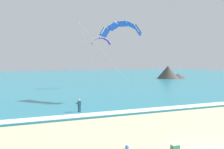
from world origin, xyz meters
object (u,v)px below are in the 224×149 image
Objects in this scene: kite_primary at (122,27)px; kitesurfer at (79,105)px; cooler_box at (175,147)px; kite_distant at (101,40)px; surfboard at (79,113)px; beach_ball at (127,147)px.

kitesurfer is at bearing -139.56° from kite_primary.
kite_distant is at bearing 78.30° from cooler_box.
cooler_box is (-5.35, -20.95, -10.92)m from kite_primary.
kite_distant is 7.70× the size of cooler_box.
kite_distant is (10.86, 23.28, 10.47)m from surfboard.
kite_primary is 16.14m from kite_distant.
kite_distant is at bearing 64.96° from kitesurfer.
kitesurfer is 6.07× the size of beach_ball.
cooler_box is at bearing -23.78° from beach_ball.
surfboard is 0.13× the size of kite_primary.
surfboard is at bearing -115.02° from kite_distant.
beach_ball is at bearing -88.99° from surfboard.
kite_primary is 2.46× the size of kite_distant.
kitesurfer is (-0.00, 0.02, 0.91)m from surfboard.
kite_primary is at bearing -98.19° from kite_distant.
cooler_box is (3.22, -13.63, 0.18)m from surfboard.
kite_primary is (8.57, 7.32, 11.10)m from surfboard.
kitesurfer is at bearing 102.88° from surfboard.
surfboard is at bearing -139.48° from kite_primary.
kite_primary reaches higher than kitesurfer.
beach_ball is at bearing -88.97° from kitesurfer.
beach_ball reaches higher than surfboard.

